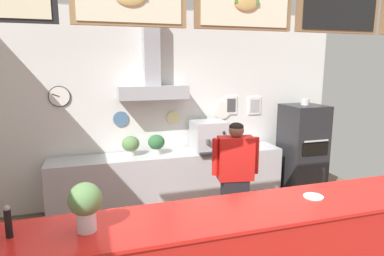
{
  "coord_description": "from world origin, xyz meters",
  "views": [
    {
      "loc": [
        -1.29,
        -2.69,
        2.23
      ],
      "look_at": [
        -0.22,
        0.81,
        1.53
      ],
      "focal_mm": 31.16,
      "sensor_mm": 36.0,
      "label": 1
    }
  ],
  "objects_px": {
    "condiment_plate": "(313,196)",
    "pizza_oven": "(302,151)",
    "shop_worker": "(235,178)",
    "potted_oregano": "(131,145)",
    "basil_vase": "(85,204)",
    "pepper_grinder": "(8,222)",
    "potted_rosemary": "(156,143)",
    "espresso_machine": "(209,136)"
  },
  "relations": [
    {
      "from": "espresso_machine",
      "to": "condiment_plate",
      "type": "xyz_separation_m",
      "value": [
        0.19,
        -2.35,
        -0.1
      ]
    },
    {
      "from": "shop_worker",
      "to": "potted_rosemary",
      "type": "relative_size",
      "value": 5.11
    },
    {
      "from": "pizza_oven",
      "to": "pepper_grinder",
      "type": "xyz_separation_m",
      "value": [
        -3.99,
        -2.18,
        0.34
      ]
    },
    {
      "from": "shop_worker",
      "to": "potted_oregano",
      "type": "height_order",
      "value": "shop_worker"
    },
    {
      "from": "potted_oregano",
      "to": "condiment_plate",
      "type": "bearing_deg",
      "value": -59.63
    },
    {
      "from": "potted_oregano",
      "to": "basil_vase",
      "type": "relative_size",
      "value": 0.79
    },
    {
      "from": "pizza_oven",
      "to": "condiment_plate",
      "type": "height_order",
      "value": "pizza_oven"
    },
    {
      "from": "potted_rosemary",
      "to": "potted_oregano",
      "type": "height_order",
      "value": "potted_rosemary"
    },
    {
      "from": "pizza_oven",
      "to": "basil_vase",
      "type": "height_order",
      "value": "pizza_oven"
    },
    {
      "from": "basil_vase",
      "to": "potted_oregano",
      "type": "bearing_deg",
      "value": 75.85
    },
    {
      "from": "potted_rosemary",
      "to": "basil_vase",
      "type": "distance_m",
      "value": 2.63
    },
    {
      "from": "pizza_oven",
      "to": "shop_worker",
      "type": "xyz_separation_m",
      "value": [
        -1.7,
        -1.02,
        0.03
      ]
    },
    {
      "from": "basil_vase",
      "to": "shop_worker",
      "type": "bearing_deg",
      "value": 34.73
    },
    {
      "from": "potted_oregano",
      "to": "pepper_grinder",
      "type": "xyz_separation_m",
      "value": [
        -1.15,
        -2.39,
        0.08
      ]
    },
    {
      "from": "potted_rosemary",
      "to": "basil_vase",
      "type": "relative_size",
      "value": 0.8
    },
    {
      "from": "pepper_grinder",
      "to": "espresso_machine",
      "type": "bearing_deg",
      "value": 44.52
    },
    {
      "from": "basil_vase",
      "to": "pepper_grinder",
      "type": "distance_m",
      "value": 0.54
    },
    {
      "from": "potted_rosemary",
      "to": "potted_oregano",
      "type": "distance_m",
      "value": 0.39
    },
    {
      "from": "pizza_oven",
      "to": "potted_oregano",
      "type": "bearing_deg",
      "value": 175.69
    },
    {
      "from": "shop_worker",
      "to": "potted_oregano",
      "type": "bearing_deg",
      "value": -37.7
    },
    {
      "from": "shop_worker",
      "to": "condiment_plate",
      "type": "relative_size",
      "value": 8.32
    },
    {
      "from": "condiment_plate",
      "to": "pizza_oven",
      "type": "bearing_deg",
      "value": 56.87
    },
    {
      "from": "pizza_oven",
      "to": "pepper_grinder",
      "type": "bearing_deg",
      "value": -151.41
    },
    {
      "from": "pizza_oven",
      "to": "potted_rosemary",
      "type": "bearing_deg",
      "value": 175.63
    },
    {
      "from": "potted_rosemary",
      "to": "condiment_plate",
      "type": "relative_size",
      "value": 1.63
    },
    {
      "from": "pepper_grinder",
      "to": "condiment_plate",
      "type": "distance_m",
      "value": 2.56
    },
    {
      "from": "pizza_oven",
      "to": "espresso_machine",
      "type": "relative_size",
      "value": 3.05
    },
    {
      "from": "shop_worker",
      "to": "espresso_machine",
      "type": "distance_m",
      "value": 1.21
    },
    {
      "from": "potted_oregano",
      "to": "basil_vase",
      "type": "height_order",
      "value": "basil_vase"
    },
    {
      "from": "potted_oregano",
      "to": "basil_vase",
      "type": "distance_m",
      "value": 2.54
    },
    {
      "from": "shop_worker",
      "to": "pepper_grinder",
      "type": "xyz_separation_m",
      "value": [
        -2.3,
        -1.16,
        0.31
      ]
    },
    {
      "from": "potted_rosemary",
      "to": "pizza_oven",
      "type": "bearing_deg",
      "value": -4.37
    },
    {
      "from": "condiment_plate",
      "to": "potted_rosemary",
      "type": "bearing_deg",
      "value": 113.32
    },
    {
      "from": "shop_worker",
      "to": "potted_oregano",
      "type": "relative_size",
      "value": 5.14
    },
    {
      "from": "potted_rosemary",
      "to": "condiment_plate",
      "type": "height_order",
      "value": "potted_rosemary"
    },
    {
      "from": "espresso_machine",
      "to": "shop_worker",
      "type": "bearing_deg",
      "value": -93.5
    },
    {
      "from": "basil_vase",
      "to": "condiment_plate",
      "type": "xyz_separation_m",
      "value": [
        2.03,
        0.05,
        -0.21
      ]
    },
    {
      "from": "espresso_machine",
      "to": "basil_vase",
      "type": "bearing_deg",
      "value": -127.49
    },
    {
      "from": "basil_vase",
      "to": "condiment_plate",
      "type": "relative_size",
      "value": 2.04
    },
    {
      "from": "pizza_oven",
      "to": "potted_rosemary",
      "type": "distance_m",
      "value": 2.48
    },
    {
      "from": "potted_rosemary",
      "to": "basil_vase",
      "type": "xyz_separation_m",
      "value": [
        -1.0,
        -2.43,
        0.16
      ]
    },
    {
      "from": "espresso_machine",
      "to": "potted_rosemary",
      "type": "height_order",
      "value": "espresso_machine"
    }
  ]
}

